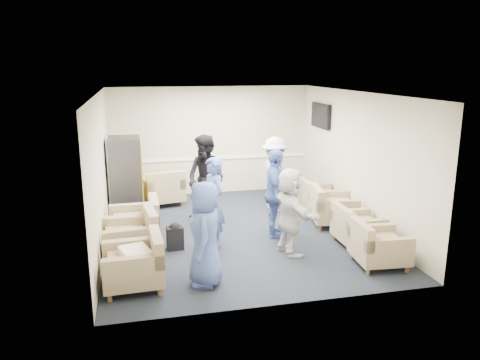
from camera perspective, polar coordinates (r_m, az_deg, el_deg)
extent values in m
plane|color=black|center=(9.32, -0.44, -6.25)|extent=(6.00, 6.00, 0.00)
plane|color=white|center=(8.77, -0.47, 10.55)|extent=(6.00, 6.00, 0.00)
cube|color=beige|center=(11.85, -3.60, 4.80)|extent=(5.00, 0.02, 2.70)
cube|color=beige|center=(6.15, 5.60, -3.74)|extent=(5.00, 0.02, 2.70)
cube|color=beige|center=(8.77, -16.62, 1.06)|extent=(0.02, 6.00, 2.70)
cube|color=beige|center=(9.79, 14.00, 2.51)|extent=(0.02, 6.00, 2.70)
cube|color=white|center=(11.91, -3.55, 2.65)|extent=(4.98, 0.04, 0.06)
cube|color=black|center=(11.28, 9.81, 7.76)|extent=(0.07, 1.00, 0.58)
cube|color=black|center=(11.27, 9.65, 7.76)|extent=(0.01, 0.92, 0.50)
cube|color=#46464D|center=(11.31, 9.97, 7.01)|extent=(0.04, 0.10, 0.25)
cube|color=#8F7C5C|center=(7.16, -12.91, -10.75)|extent=(0.89, 0.89, 0.28)
cube|color=#997954|center=(7.09, -12.99, -9.35)|extent=(0.62, 0.58, 0.10)
cube|color=#8F7C5C|center=(7.05, -10.13, -8.00)|extent=(0.18, 0.86, 0.40)
cube|color=#8F7C5C|center=(8.19, -13.34, -7.49)|extent=(0.99, 0.99, 0.29)
cube|color=#997954|center=(8.13, -13.42, -6.18)|extent=(0.68, 0.64, 0.10)
cube|color=#8F7C5C|center=(8.12, -10.86, -4.90)|extent=(0.25, 0.90, 0.42)
cube|color=#8F7C5C|center=(8.83, -12.75, -5.90)|extent=(0.90, 0.90, 0.29)
cube|color=#997954|center=(8.76, -12.82, -4.66)|extent=(0.62, 0.58, 0.11)
cube|color=#8F7C5C|center=(8.72, -10.42, -3.54)|extent=(0.15, 0.89, 0.42)
cube|color=#8F7C5C|center=(8.05, 16.63, -8.30)|extent=(0.86, 0.86, 0.26)
cube|color=#997954|center=(7.99, 16.72, -7.11)|extent=(0.60, 0.56, 0.09)
cube|color=#8F7C5C|center=(7.81, 14.55, -6.34)|extent=(0.20, 0.81, 0.38)
cube|color=#8F7C5C|center=(8.87, 14.21, -6.14)|extent=(0.78, 0.78, 0.25)
cube|color=#997954|center=(8.81, 14.27, -5.08)|extent=(0.54, 0.50, 0.09)
cube|color=#8F7C5C|center=(8.63, 12.40, -4.42)|extent=(0.13, 0.77, 0.36)
cube|color=#8F7C5C|center=(9.81, 11.31, -3.89)|extent=(0.99, 0.99, 0.28)
cube|color=#997954|center=(9.75, 11.36, -2.82)|extent=(0.68, 0.65, 0.10)
cube|color=#8F7C5C|center=(9.62, 9.34, -2.01)|extent=(0.28, 0.87, 0.40)
cube|color=#8F7C5C|center=(10.54, 9.73, -2.68)|extent=(0.81, 0.81, 0.26)
cube|color=#997954|center=(10.49, 9.77, -1.75)|extent=(0.56, 0.52, 0.09)
cube|color=#8F7C5C|center=(10.33, 8.11, -1.13)|extent=(0.14, 0.80, 0.37)
cube|color=#8F7C5C|center=(11.19, -9.44, -1.52)|extent=(1.06, 1.06, 0.30)
cube|color=#997954|center=(11.14, -9.48, -0.53)|extent=(0.70, 0.73, 0.11)
cube|color=#8F7C5C|center=(10.75, -8.99, -0.16)|extent=(0.91, 0.33, 0.42)
cube|color=#46464D|center=(10.45, -13.74, 0.44)|extent=(0.67, 0.81, 1.71)
cube|color=#F69605|center=(10.43, -11.86, 1.00)|extent=(0.02, 0.69, 1.37)
cube|color=black|center=(10.60, -11.66, -2.77)|extent=(0.02, 0.40, 0.11)
cube|color=black|center=(8.46, -7.92, -7.02)|extent=(0.30, 0.23, 0.42)
sphere|color=black|center=(8.40, -7.96, -5.83)|extent=(0.21, 0.21, 0.21)
cube|color=white|center=(7.06, -12.61, -8.78)|extent=(0.51, 0.59, 0.15)
imported|color=#445CA4|center=(6.93, -4.28, -6.55)|extent=(0.62, 0.85, 1.58)
imported|color=#445CA4|center=(8.35, -3.31, -2.76)|extent=(0.54, 0.68, 1.64)
imported|color=black|center=(9.61, -4.13, 0.06)|extent=(1.11, 1.13, 1.84)
imported|color=silver|center=(10.45, 4.26, 0.70)|extent=(0.62, 1.08, 1.67)
imported|color=#445CA4|center=(8.82, 4.28, -1.68)|extent=(0.61, 1.06, 1.70)
imported|color=silver|center=(8.08, 6.15, -3.81)|extent=(0.63, 1.46, 1.53)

